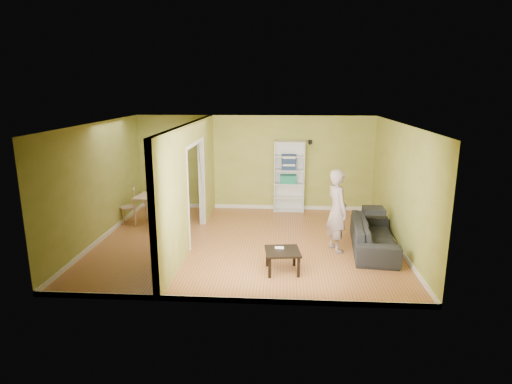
% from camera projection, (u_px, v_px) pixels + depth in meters
% --- Properties ---
extents(room_shell, '(6.50, 6.50, 6.50)m').
position_uv_depth(room_shell, '(246.00, 185.00, 9.13)').
color(room_shell, '#BC6944').
rests_on(room_shell, ground).
extents(partition, '(0.22, 5.50, 2.60)m').
position_uv_depth(partition, '(191.00, 184.00, 9.20)').
color(partition, tan).
rests_on(partition, ground).
extents(wall_speaker, '(0.10, 0.10, 0.10)m').
position_uv_depth(wall_speaker, '(310.00, 142.00, 11.50)').
color(wall_speaker, black).
rests_on(wall_speaker, room_shell).
extents(sofa, '(2.25, 1.14, 0.83)m').
position_uv_depth(sofa, '(374.00, 231.00, 8.92)').
color(sofa, black).
rests_on(sofa, ground).
extents(person, '(0.89, 0.80, 2.03)m').
position_uv_depth(person, '(337.00, 204.00, 8.75)').
color(person, slate).
rests_on(person, ground).
extents(bookshelf, '(0.81, 0.36, 1.93)m').
position_uv_depth(bookshelf, '(289.00, 176.00, 11.67)').
color(bookshelf, white).
rests_on(bookshelf, ground).
extents(paper_box_teal, '(0.44, 0.29, 0.22)m').
position_uv_depth(paper_box_teal, '(288.00, 179.00, 11.64)').
color(paper_box_teal, '#176A5A').
rests_on(paper_box_teal, bookshelf).
extents(paper_box_navy_b, '(0.39, 0.25, 0.20)m').
position_uv_depth(paper_box_navy_b, '(289.00, 166.00, 11.55)').
color(paper_box_navy_b, navy).
rests_on(paper_box_navy_b, bookshelf).
extents(paper_box_navy_c, '(0.40, 0.26, 0.21)m').
position_uv_depth(paper_box_navy_c, '(289.00, 158.00, 11.51)').
color(paper_box_navy_c, navy).
rests_on(paper_box_navy_c, bookshelf).
extents(coffee_table, '(0.62, 0.62, 0.42)m').
position_uv_depth(coffee_table, '(283.00, 254.00, 7.86)').
color(coffee_table, black).
rests_on(coffee_table, ground).
extents(game_controller, '(0.16, 0.04, 0.03)m').
position_uv_depth(game_controller, '(279.00, 248.00, 7.94)').
color(game_controller, white).
rests_on(game_controller, coffee_table).
extents(dining_table, '(1.14, 0.76, 0.71)m').
position_uv_depth(dining_table, '(160.00, 199.00, 10.61)').
color(dining_table, tan).
rests_on(dining_table, ground).
extents(chair_left, '(0.52, 0.52, 0.89)m').
position_uv_depth(chair_left, '(128.00, 206.00, 10.68)').
color(chair_left, tan).
rests_on(chair_left, ground).
extents(chair_near, '(0.43, 0.43, 0.88)m').
position_uv_depth(chair_near, '(157.00, 213.00, 10.07)').
color(chair_near, tan).
rests_on(chair_near, ground).
extents(chair_far, '(0.54, 0.54, 0.92)m').
position_uv_depth(chair_far, '(169.00, 201.00, 11.15)').
color(chair_far, tan).
rests_on(chair_far, ground).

